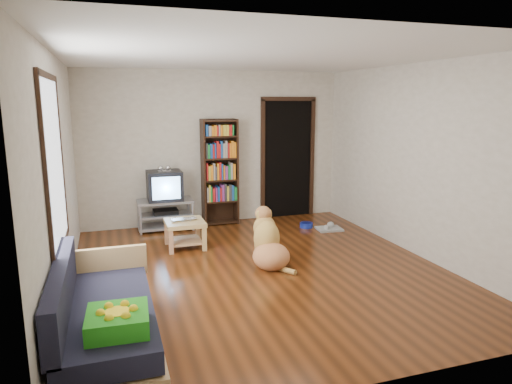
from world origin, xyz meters
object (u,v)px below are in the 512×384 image
object	(u,v)px
bookshelf	(220,166)
sofa	(103,323)
grey_rag	(329,229)
dog_bowl	(306,225)
dog	(268,243)
green_cushion	(118,321)
crt_tv	(164,185)
coffee_table	(185,229)
tv_stand	(166,214)
laptop	(185,220)

from	to	relation	value
bookshelf	sofa	bearing A→B (deg)	-117.32
grey_rag	bookshelf	size ratio (longest dim) A/B	0.22
grey_rag	bookshelf	bearing A→B (deg)	149.28
dog_bowl	dog	distance (m)	1.90
green_cushion	dog	distance (m)	2.81
bookshelf	dog	distance (m)	2.28
crt_tv	sofa	xyz separation A→B (m)	(-0.97, -3.65, -0.48)
dog_bowl	coffee_table	world-z (taller)	coffee_table
tv_stand	laptop	bearing A→B (deg)	-82.20
laptop	dog_bowl	distance (m)	2.20
laptop	sofa	xyz separation A→B (m)	(-1.12, -2.55, -0.15)
dog	dog_bowl	bearing A→B (deg)	50.38
green_cushion	grey_rag	bearing A→B (deg)	46.55
green_cushion	laptop	xyz separation A→B (m)	(1.00, 3.04, -0.08)
green_cushion	tv_stand	xyz separation A→B (m)	(0.85, 4.12, -0.22)
dog_bowl	tv_stand	size ratio (longest dim) A/B	0.24
grey_rag	bookshelf	world-z (taller)	bookshelf
grey_rag	crt_tv	bearing A→B (deg)	160.91
dog_bowl	sofa	size ratio (longest dim) A/B	0.12
green_cushion	dog_bowl	distance (m)	4.71
green_cushion	sofa	size ratio (longest dim) A/B	0.25
laptop	tv_stand	distance (m)	1.10
crt_tv	bookshelf	size ratio (longest dim) A/B	0.32
dog_bowl	dog	size ratio (longest dim) A/B	0.24
laptop	sofa	world-z (taller)	sofa
crt_tv	coffee_table	distance (m)	1.18
sofa	crt_tv	bearing A→B (deg)	75.07
coffee_table	crt_tv	bearing A→B (deg)	97.86
green_cushion	dog	xyz separation A→B (m)	(1.91, 2.05, -0.22)
laptop	grey_rag	bearing A→B (deg)	-1.03
bookshelf	green_cushion	bearing A→B (deg)	-113.15
crt_tv	coffee_table	bearing A→B (deg)	-82.14
dog_bowl	grey_rag	size ratio (longest dim) A/B	0.55
tv_stand	sofa	distance (m)	3.76
dog_bowl	grey_rag	distance (m)	0.39
green_cushion	dog	bearing A→B (deg)	49.93
green_cushion	laptop	size ratio (longest dim) A/B	1.24
grey_rag	coffee_table	size ratio (longest dim) A/B	0.73
bookshelf	sofa	size ratio (longest dim) A/B	1.00
grey_rag	sofa	distance (m)	4.50
laptop	crt_tv	xyz separation A→B (m)	(-0.15, 1.10, 0.33)
grey_rag	crt_tv	size ratio (longest dim) A/B	0.69
green_cushion	crt_tv	bearing A→B (deg)	81.36
dog_bowl	sofa	world-z (taller)	sofa
green_cushion	coffee_table	bearing A→B (deg)	74.95
dog_bowl	grey_rag	world-z (taller)	dog_bowl
green_cushion	dog_bowl	bearing A→B (deg)	51.30
green_cushion	coffee_table	size ratio (longest dim) A/B	0.81
crt_tv	dog	size ratio (longest dim) A/B	0.63
bookshelf	grey_rag	bearing A→B (deg)	-30.72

